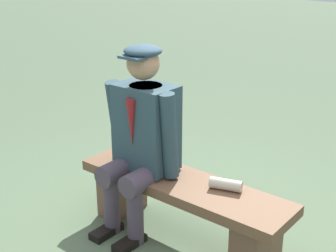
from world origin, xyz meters
TOP-DOWN VIEW (x-y plane):
  - ground_plane at (0.00, 0.00)m, footprint 30.00×30.00m
  - bench at (0.00, 0.00)m, footprint 1.49×0.40m
  - seated_man at (0.31, 0.05)m, footprint 0.56×0.56m
  - rolled_magazine at (-0.28, -0.07)m, footprint 0.21×0.13m

SIDE VIEW (x-z plane):
  - ground_plane at x=0.00m, z-range 0.00..0.00m
  - bench at x=0.00m, z-range 0.07..0.49m
  - rolled_magazine at x=-0.28m, z-range 0.42..0.49m
  - seated_man at x=0.31m, z-range 0.05..1.32m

